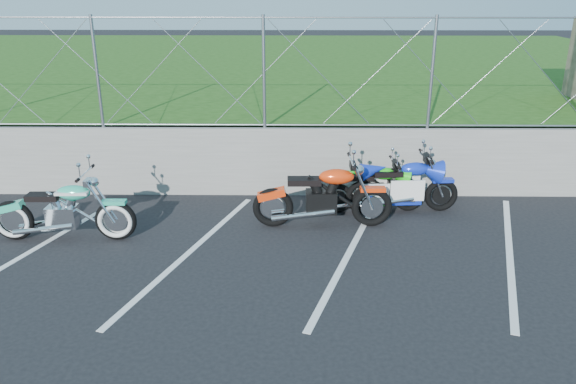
{
  "coord_description": "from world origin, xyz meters",
  "views": [
    {
      "loc": [
        1.57,
        -6.64,
        3.78
      ],
      "look_at": [
        1.46,
        1.3,
        0.84
      ],
      "focal_mm": 35.0,
      "sensor_mm": 36.0,
      "label": 1
    }
  ],
  "objects_px": {
    "naked_orange": "(324,199)",
    "sportbike_green": "(375,190)",
    "cruiser_turquoise": "(65,213)",
    "sportbike_blue": "(404,188)"
  },
  "relations": [
    {
      "from": "cruiser_turquoise",
      "to": "sportbike_green",
      "type": "bearing_deg",
      "value": 13.13
    },
    {
      "from": "sportbike_blue",
      "to": "sportbike_green",
      "type": "bearing_deg",
      "value": 175.77
    },
    {
      "from": "cruiser_turquoise",
      "to": "naked_orange",
      "type": "xyz_separation_m",
      "value": [
        4.05,
        0.58,
        0.04
      ]
    },
    {
      "from": "sportbike_green",
      "to": "sportbike_blue",
      "type": "xyz_separation_m",
      "value": [
        0.5,
        0.0,
        0.05
      ]
    },
    {
      "from": "cruiser_turquoise",
      "to": "naked_orange",
      "type": "bearing_deg",
      "value": 7.36
    },
    {
      "from": "sportbike_green",
      "to": "sportbike_blue",
      "type": "height_order",
      "value": "sportbike_blue"
    },
    {
      "from": "sportbike_green",
      "to": "cruiser_turquoise",
      "type": "bearing_deg",
      "value": -169.99
    },
    {
      "from": "naked_orange",
      "to": "sportbike_green",
      "type": "relative_size",
      "value": 1.29
    },
    {
      "from": "naked_orange",
      "to": "sportbike_blue",
      "type": "distance_m",
      "value": 1.57
    },
    {
      "from": "cruiser_turquoise",
      "to": "sportbike_green",
      "type": "distance_m",
      "value": 5.13
    }
  ]
}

